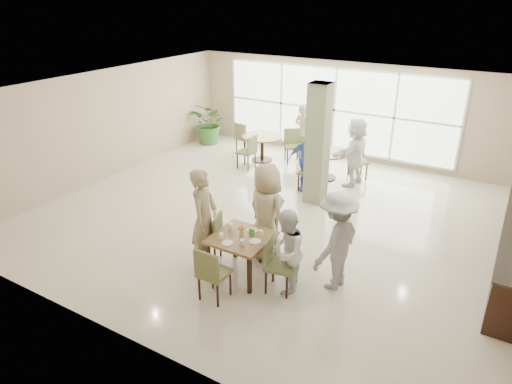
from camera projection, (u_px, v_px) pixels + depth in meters
The scene contains 19 objects.
ground at pixel (276, 216), 10.14m from camera, with size 10.00×10.00×0.00m, color beige.
room_shell at pixel (277, 143), 9.45m from camera, with size 10.00×10.00×10.00m.
window_bank at pixel (334, 110), 13.31m from camera, with size 7.00×0.04×7.00m.
column at pixel (318, 145), 10.33m from camera, with size 0.45×0.45×2.80m, color #6D7B56.
main_table at pixel (241, 241), 7.83m from camera, with size 0.98×0.98×0.75m.
round_table_left at pixel (262, 141), 13.25m from camera, with size 1.18×1.18×0.75m.
round_table_right at pixel (326, 157), 11.98m from camera, with size 1.18×1.18×0.75m.
chairs_main_table at pixel (241, 251), 7.89m from camera, with size 2.11×2.02×0.95m.
chairs_table_left at pixel (261, 145), 13.28m from camera, with size 2.23×1.65×0.95m.
chairs_table_right at pixel (326, 161), 12.03m from camera, with size 1.99×1.97×0.95m.
tabletop_clutter at pixel (242, 234), 7.76m from camera, with size 0.75×0.80×0.21m.
potted_plant at pixel (210, 123), 14.69m from camera, with size 1.21×1.21×1.35m, color #326127.
teen_left at pixel (204, 219), 8.04m from camera, with size 0.67×0.44×1.85m, color tan.
teen_far at pixel (267, 212), 8.26m from camera, with size 0.91×0.49×1.85m, color tan.
teen_right at pixel (286, 251), 7.40m from camera, with size 0.71×0.55×1.46m, color white.
teen_standing at pixel (337, 241), 7.45m from camera, with size 1.12×0.64×1.73m, color #9C9C9F.
adult_a at pixel (307, 160), 11.19m from camera, with size 0.92×0.52×1.57m, color #4371C9.
adult_b at pixel (355, 152), 11.49m from camera, with size 1.62×0.70×1.75m, color white.
adult_standing at pixel (303, 132), 13.32m from camera, with size 0.60×0.39×1.64m, color tan.
Camera 1 is at (4.24, -8.00, 4.62)m, focal length 32.00 mm.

